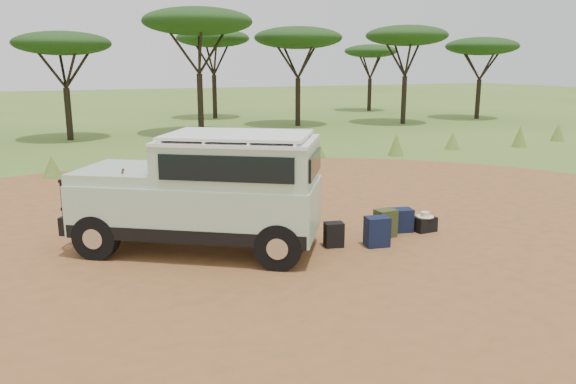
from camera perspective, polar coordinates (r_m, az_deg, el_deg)
name	(u,v)px	position (r m, az deg, el deg)	size (l,w,h in m)	color
ground	(248,257)	(10.19, -4.08, -6.62)	(140.00, 140.00, 0.00)	#527228
dirt_clearing	(248,257)	(10.18, -4.08, -6.60)	(23.00, 23.00, 0.01)	#945630
grass_fringe	(158,160)	(18.28, -13.04, 3.15)	(36.60, 1.60, 0.90)	#527228
acacia_treeline	(121,32)	(29.16, -16.59, 15.31)	(46.70, 13.20, 6.26)	black
safari_vehicle	(206,195)	(10.35, -8.34, -0.28)	(4.72, 3.94, 2.20)	#A9C4A7
walking_staff	(114,212)	(10.49, -17.24, -1.99)	(0.04, 0.04, 1.66)	maroon
backpack_black	(334,235)	(10.67, 4.68, -4.35)	(0.35, 0.26, 0.48)	black
backpack_navy	(377,232)	(10.79, 9.03, -4.01)	(0.44, 0.31, 0.58)	black
backpack_olive	(385,223)	(11.39, 9.86, -3.16)	(0.41, 0.30, 0.57)	#353B1B
duffel_navy	(401,220)	(11.83, 11.45, -2.83)	(0.43, 0.32, 0.49)	black
hard_case	(425,224)	(11.96, 13.70, -3.19)	(0.44, 0.31, 0.31)	black
stuff_sack	(373,237)	(10.93, 8.67, -4.58)	(0.28, 0.28, 0.28)	black
safari_hat	(425,215)	(11.91, 13.75, -2.29)	(0.36, 0.36, 0.11)	beige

